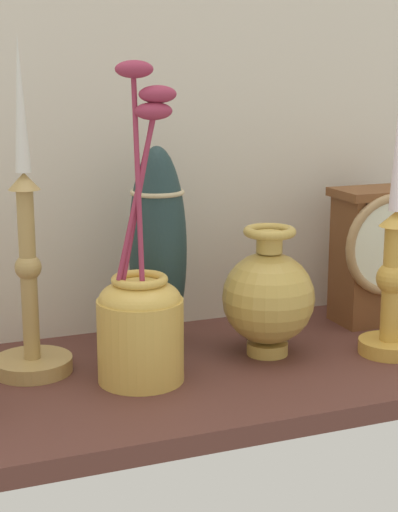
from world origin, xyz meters
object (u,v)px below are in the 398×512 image
object	(u,v)px
mantel_clock	(377,253)
candlestick_tall_left	(394,261)
candlestick_tall_center	(29,286)
tall_ceramic_vase	(158,249)
brass_vase_bulbous	(268,296)
brass_vase_jar	(141,314)

from	to	relation	value
mantel_clock	candlestick_tall_left	distance (cm)	13.33
mantel_clock	candlestick_tall_center	xyz separation A→B (cm)	(-49.63, -1.80, 0.51)
candlestick_tall_left	tall_ceramic_vase	size ratio (longest dim) A/B	1.51
candlestick_tall_left	brass_vase_bulbous	xyz separation A→B (cm)	(-14.80, 5.49, -4.59)
mantel_clock	brass_vase_jar	xyz separation A→B (cm)	(-38.13, -9.10, -2.19)
candlestick_tall_center	brass_vase_jar	xyz separation A→B (cm)	(11.50, -7.30, -2.70)
brass_vase_bulbous	brass_vase_jar	bearing A→B (deg)	-171.55
mantel_clock	candlestick_tall_center	distance (cm)	49.67
candlestick_tall_center	brass_vase_bulbous	bearing A→B (deg)	-9.04
candlestick_tall_center	tall_ceramic_vase	size ratio (longest dim) A/B	1.50
candlestick_tall_left	brass_vase_jar	distance (cm)	32.99
mantel_clock	tall_ceramic_vase	xyz separation A→B (cm)	(-32.65, 0.73, 3.15)
candlestick_tall_center	brass_vase_bulbous	size ratio (longest dim) A/B	2.39
candlestick_tall_left	candlestick_tall_center	xyz separation A→B (cm)	(-44.10, 10.15, -1.52)
candlestick_tall_left	brass_vase_bulbous	distance (cm)	16.44
candlestick_tall_left	tall_ceramic_vase	bearing A→B (deg)	154.93
candlestick_tall_left	tall_ceramic_vase	xyz separation A→B (cm)	(-27.12, 12.69, 1.12)
tall_ceramic_vase	candlestick_tall_center	bearing A→B (deg)	-171.52
mantel_clock	brass_vase_bulbous	size ratio (longest dim) A/B	1.16
brass_vase_bulbous	tall_ceramic_vase	world-z (taller)	tall_ceramic_vase
candlestick_tall_left	brass_vase_bulbous	world-z (taller)	candlestick_tall_left
brass_vase_jar	tall_ceramic_vase	distance (cm)	12.46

